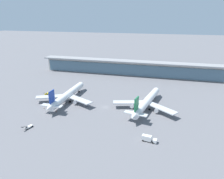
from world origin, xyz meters
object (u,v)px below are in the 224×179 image
(service_truck_near_nose_white, at_px, (28,127))
(safety_cone_alpha, at_px, (44,108))
(service_truck_mid_apron_yellow, at_px, (47,94))
(airliner_left_stand, at_px, (67,95))
(safety_cone_bravo, at_px, (56,111))
(airliner_centre_stand, at_px, (146,102))
(service_truck_under_wing_white, at_px, (148,138))

(service_truck_near_nose_white, bearing_deg, safety_cone_alpha, 103.60)
(service_truck_mid_apron_yellow, bearing_deg, airliner_left_stand, -21.60)
(service_truck_near_nose_white, xyz_separation_m, safety_cone_bravo, (4.14, 23.17, -0.49))
(service_truck_near_nose_white, distance_m, safety_cone_bravo, 23.54)
(service_truck_near_nose_white, xyz_separation_m, safety_cone_alpha, (-6.10, 25.20, -0.49))
(service_truck_near_nose_white, bearing_deg, airliner_left_stand, 85.30)
(airliner_left_stand, bearing_deg, airliner_centre_stand, 2.17)
(service_truck_near_nose_white, distance_m, service_truck_mid_apron_yellow, 52.44)
(safety_cone_alpha, bearing_deg, airliner_left_stand, 58.52)
(safety_cone_bravo, bearing_deg, airliner_centre_stand, 19.60)
(safety_cone_bravo, bearing_deg, service_truck_under_wing_white, -17.38)
(service_truck_mid_apron_yellow, distance_m, safety_cone_alpha, 26.88)
(airliner_left_stand, relative_size, service_truck_under_wing_white, 7.36)
(airliner_centre_stand, relative_size, service_truck_near_nose_white, 8.02)
(service_truck_mid_apron_yellow, height_order, safety_cone_bravo, service_truck_mid_apron_yellow)
(service_truck_under_wing_white, xyz_separation_m, safety_cone_bravo, (-60.44, 18.91, -1.37))
(airliner_left_stand, distance_m, safety_cone_alpha, 18.59)
(service_truck_under_wing_white, distance_m, safety_cone_alpha, 73.73)
(service_truck_under_wing_white, relative_size, service_truck_mid_apron_yellow, 1.10)
(service_truck_under_wing_white, bearing_deg, safety_cone_bravo, 162.62)
(airliner_centre_stand, height_order, safety_cone_bravo, airliner_centre_stand)
(service_truck_near_nose_white, distance_m, safety_cone_alpha, 25.93)
(service_truck_under_wing_white, bearing_deg, airliner_centre_stand, 98.15)
(service_truck_mid_apron_yellow, height_order, safety_cone_alpha, service_truck_mid_apron_yellow)
(service_truck_near_nose_white, xyz_separation_m, service_truck_under_wing_white, (64.58, 4.26, 0.88))
(safety_cone_bravo, bearing_deg, safety_cone_alpha, 168.81)
(safety_cone_bravo, bearing_deg, service_truck_mid_apron_yellow, 130.75)
(service_truck_near_nose_white, relative_size, service_truck_under_wing_white, 0.92)
(service_truck_mid_apron_yellow, xyz_separation_m, safety_cone_alpha, (12.16, -23.97, -0.49))
(service_truck_under_wing_white, bearing_deg, service_truck_mid_apron_yellow, 151.54)
(airliner_left_stand, xyz_separation_m, service_truck_near_nose_white, (-3.34, -40.61, -3.87))
(airliner_left_stand, relative_size, airliner_centre_stand, 1.00)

